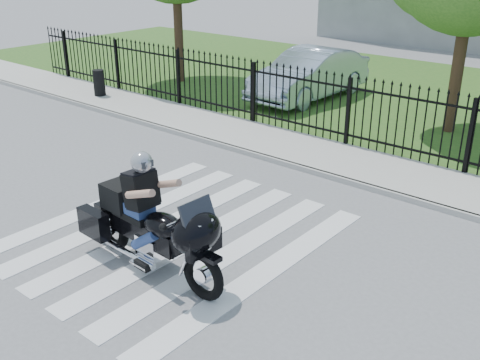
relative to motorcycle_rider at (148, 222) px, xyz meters
The scene contains 9 objects.
ground 1.40m from the motorcycle_rider, 116.78° to the left, with size 120.00×120.00×0.00m, color slate.
crosswalk 1.40m from the motorcycle_rider, 116.78° to the left, with size 5.00×5.50×0.01m, color silver, non-canonical shape.
sidewalk 6.08m from the motorcycle_rider, 94.86° to the left, with size 40.00×2.00×0.12m, color #ADAAA3.
curb 5.10m from the motorcycle_rider, 95.83° to the left, with size 40.00×0.12×0.12m, color #ADAAA3.
grass_strip 13.05m from the motorcycle_rider, 92.25° to the left, with size 40.00×12.00×0.02m, color #2A591E.
iron_fence 7.03m from the motorcycle_rider, 94.17° to the left, with size 26.00×0.04×1.80m.
motorcycle_rider is the anchor object (origin of this frame).
parked_car 11.18m from the motorcycle_rider, 110.55° to the left, with size 1.69×4.85×1.60m, color #A3B3CD.
litter_bin 11.03m from the motorcycle_rider, 146.96° to the left, with size 0.38×0.38×0.84m, color black.
Camera 1 is at (6.57, -6.05, 4.83)m, focal length 42.00 mm.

